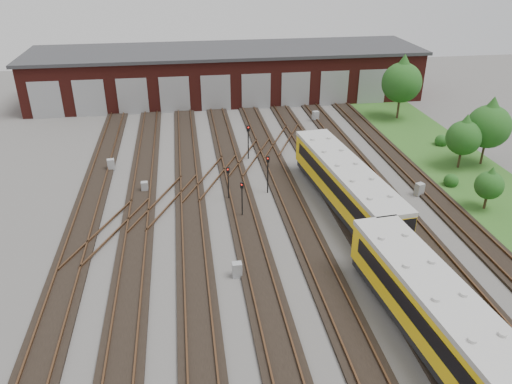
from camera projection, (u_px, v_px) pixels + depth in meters
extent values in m
plane|color=#474442|center=(288.00, 267.00, 32.43)|extent=(120.00, 120.00, 0.00)
cube|color=black|center=(65.00, 285.00, 30.54)|extent=(2.40, 70.00, 0.18)
cube|color=#523520|center=(52.00, 284.00, 30.37)|extent=(0.10, 70.00, 0.15)
cube|color=#523520|center=(76.00, 282.00, 30.56)|extent=(0.10, 70.00, 0.15)
cube|color=black|center=(131.00, 279.00, 31.07)|extent=(2.40, 70.00, 0.18)
cube|color=#523520|center=(119.00, 278.00, 30.90)|extent=(0.10, 70.00, 0.15)
cube|color=#523520|center=(143.00, 276.00, 31.09)|extent=(0.10, 70.00, 0.15)
cube|color=black|center=(196.00, 274.00, 31.60)|extent=(2.40, 70.00, 0.18)
cube|color=#523520|center=(184.00, 273.00, 31.43)|extent=(0.10, 70.00, 0.15)
cube|color=#523520|center=(207.00, 271.00, 31.62)|extent=(0.10, 70.00, 0.15)
cube|color=black|center=(258.00, 268.00, 32.13)|extent=(2.40, 70.00, 0.18)
cube|color=#523520|center=(247.00, 267.00, 31.96)|extent=(0.10, 70.00, 0.15)
cube|color=#523520|center=(269.00, 265.00, 32.15)|extent=(0.10, 70.00, 0.15)
cube|color=black|center=(318.00, 263.00, 32.66)|extent=(2.40, 70.00, 0.18)
cube|color=#523520|center=(308.00, 262.00, 32.49)|extent=(0.10, 70.00, 0.15)
cube|color=#523520|center=(329.00, 260.00, 32.68)|extent=(0.10, 70.00, 0.15)
cube|color=black|center=(376.00, 258.00, 33.19)|extent=(2.40, 70.00, 0.18)
cube|color=#523520|center=(366.00, 256.00, 33.02)|extent=(0.10, 70.00, 0.15)
cube|color=#523520|center=(387.00, 255.00, 33.21)|extent=(0.10, 70.00, 0.15)
cube|color=black|center=(433.00, 253.00, 33.72)|extent=(2.40, 70.00, 0.18)
cube|color=#523520|center=(423.00, 251.00, 33.55)|extent=(0.10, 70.00, 0.15)
cube|color=#523520|center=(443.00, 250.00, 33.74)|extent=(0.10, 70.00, 0.15)
cube|color=black|center=(488.00, 248.00, 34.25)|extent=(2.40, 70.00, 0.18)
cube|color=#523520|center=(478.00, 247.00, 34.08)|extent=(0.10, 70.00, 0.15)
cube|color=#523520|center=(498.00, 245.00, 34.27)|extent=(0.10, 70.00, 0.15)
cube|color=#523520|center=(165.00, 201.00, 40.08)|extent=(5.40, 9.62, 0.15)
cube|color=#523520|center=(212.00, 177.00, 44.14)|extent=(5.40, 9.62, 0.15)
cube|color=#523520|center=(250.00, 157.00, 48.20)|extent=(5.40, 9.62, 0.15)
cube|color=#523520|center=(109.00, 230.00, 36.02)|extent=(5.40, 9.62, 0.15)
cube|color=#523520|center=(283.00, 140.00, 52.26)|extent=(5.40, 9.62, 0.15)
cube|color=#4D1713|center=(227.00, 74.00, 66.37)|extent=(50.00, 12.00, 6.00)
cube|color=#313134|center=(227.00, 50.00, 64.94)|extent=(51.00, 12.50, 0.40)
cube|color=#939598|center=(46.00, 100.00, 58.50)|extent=(3.60, 0.12, 4.40)
cube|color=#939598|center=(90.00, 98.00, 59.16)|extent=(3.60, 0.12, 4.40)
cube|color=#939598|center=(133.00, 97.00, 59.83)|extent=(3.60, 0.12, 4.40)
cube|color=#939598|center=(175.00, 95.00, 60.49)|extent=(3.60, 0.12, 4.40)
cube|color=#939598|center=(216.00, 93.00, 61.15)|extent=(3.60, 0.12, 4.40)
cube|color=#939598|center=(256.00, 91.00, 61.82)|extent=(3.60, 0.12, 4.40)
cube|color=#939598|center=(296.00, 90.00, 62.48)|extent=(3.60, 0.12, 4.40)
cube|color=#939598|center=(334.00, 88.00, 63.14)|extent=(3.60, 0.12, 4.40)
cube|color=#939598|center=(372.00, 87.00, 63.80)|extent=(3.60, 0.12, 4.40)
cube|color=#23531B|center=(477.00, 182.00, 43.76)|extent=(8.00, 55.00, 0.05)
cube|color=black|center=(440.00, 345.00, 25.28)|extent=(3.94, 16.23, 0.64)
cube|color=#DCA60B|center=(445.00, 322.00, 24.60)|extent=(4.26, 16.26, 2.36)
cube|color=#B3B2AE|center=(449.00, 300.00, 23.99)|extent=(4.37, 16.27, 0.32)
cube|color=black|center=(420.00, 322.00, 24.18)|extent=(1.37, 14.09, 0.91)
cube|color=black|center=(471.00, 313.00, 24.78)|extent=(1.37, 14.09, 0.91)
cube|color=black|center=(344.00, 200.00, 39.39)|extent=(3.94, 16.23, 0.64)
cube|color=#DCA60B|center=(345.00, 183.00, 38.72)|extent=(4.26, 16.26, 2.36)
cube|color=#B3B2AE|center=(347.00, 167.00, 38.11)|extent=(4.37, 16.27, 0.32)
cube|color=black|center=(328.00, 181.00, 38.29)|extent=(1.37, 14.09, 0.91)
cube|color=black|center=(362.00, 178.00, 38.90)|extent=(1.37, 14.09, 0.91)
cylinder|color=black|center=(242.00, 203.00, 37.72)|extent=(0.09, 0.09, 2.46)
cube|color=black|center=(242.00, 185.00, 37.06)|extent=(0.26, 0.21, 0.46)
sphere|color=red|center=(242.00, 185.00, 36.94)|extent=(0.11, 0.11, 0.11)
cylinder|color=black|center=(248.00, 145.00, 47.82)|extent=(0.11, 0.11, 2.82)
cube|color=black|center=(248.00, 128.00, 47.05)|extent=(0.30, 0.19, 0.56)
sphere|color=red|center=(248.00, 128.00, 46.90)|extent=(0.14, 0.14, 0.14)
cylinder|color=black|center=(228.00, 186.00, 40.23)|extent=(0.10, 0.10, 2.42)
cube|color=black|center=(228.00, 170.00, 39.57)|extent=(0.27, 0.19, 0.48)
sphere|color=red|center=(228.00, 169.00, 39.44)|extent=(0.12, 0.12, 0.12)
cylinder|color=black|center=(268.00, 178.00, 41.29)|extent=(0.10, 0.10, 2.81)
cube|color=black|center=(268.00, 159.00, 40.54)|extent=(0.29, 0.22, 0.51)
sphere|color=red|center=(268.00, 159.00, 40.40)|extent=(0.12, 0.12, 0.12)
cube|color=#939597|center=(145.00, 187.00, 41.87)|extent=(0.55, 0.46, 0.91)
cube|color=#939597|center=(111.00, 165.00, 45.78)|extent=(0.72, 0.63, 1.08)
cube|color=#939597|center=(237.00, 270.00, 31.28)|extent=(0.61, 0.51, 1.00)
cube|color=#939597|center=(316.00, 116.00, 58.37)|extent=(0.80, 0.72, 1.14)
cube|color=#939597|center=(419.00, 189.00, 41.28)|extent=(0.78, 0.71, 1.07)
cylinder|color=#362818|center=(398.00, 109.00, 58.85)|extent=(0.26, 0.26, 2.35)
sphere|color=#1C4112|center=(402.00, 83.00, 57.44)|extent=(4.57, 4.57, 4.57)
cone|color=#1C4112|center=(404.00, 68.00, 56.70)|extent=(3.91, 3.91, 3.26)
cylinder|color=#362818|center=(459.00, 160.00, 46.15)|extent=(0.22, 0.22, 1.62)
sphere|color=#1C4112|center=(464.00, 138.00, 45.17)|extent=(3.15, 3.15, 3.15)
cone|color=#1C4112|center=(466.00, 126.00, 44.67)|extent=(2.70, 2.70, 2.25)
cylinder|color=#362818|center=(482.00, 154.00, 46.81)|extent=(0.21, 0.21, 2.04)
sphere|color=#1C4112|center=(489.00, 127.00, 45.58)|extent=(3.97, 3.97, 3.97)
cone|color=#1C4112|center=(492.00, 112.00, 44.94)|extent=(3.40, 3.40, 2.84)
cylinder|color=#362818|center=(485.00, 202.00, 39.16)|extent=(0.21, 0.21, 1.13)
sphere|color=#1C4112|center=(489.00, 185.00, 38.48)|extent=(2.19, 2.19, 2.19)
cone|color=#1C4112|center=(491.00, 176.00, 38.12)|extent=(1.88, 1.88, 1.57)
sphere|color=#1C4112|center=(451.00, 179.00, 42.88)|extent=(1.25, 1.25, 1.25)
sphere|color=#1C4112|center=(442.00, 139.00, 51.34)|extent=(1.31, 1.31, 1.31)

